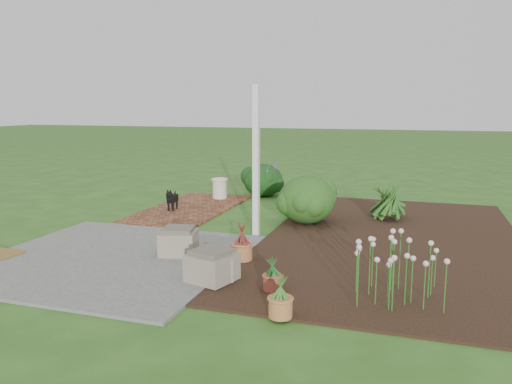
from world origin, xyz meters
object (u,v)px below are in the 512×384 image
(black_dog, at_px, (172,198))
(evergreen_shrub, at_px, (307,198))
(cream_ceramic_urn, at_px, (220,189))
(stone_trough_near, at_px, (212,267))

(black_dog, distance_m, evergreen_shrub, 2.86)
(cream_ceramic_urn, relative_size, evergreen_shrub, 0.43)
(stone_trough_near, distance_m, black_dog, 4.35)
(black_dog, bearing_deg, cream_ceramic_urn, 66.29)
(stone_trough_near, relative_size, cream_ceramic_urn, 1.13)
(evergreen_shrub, bearing_deg, cream_ceramic_urn, 145.02)
(cream_ceramic_urn, height_order, evergreen_shrub, evergreen_shrub)
(stone_trough_near, xyz_separation_m, evergreen_shrub, (0.43, 3.48, 0.27))
(cream_ceramic_urn, distance_m, evergreen_shrub, 2.97)
(cream_ceramic_urn, bearing_deg, stone_trough_near, -68.85)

